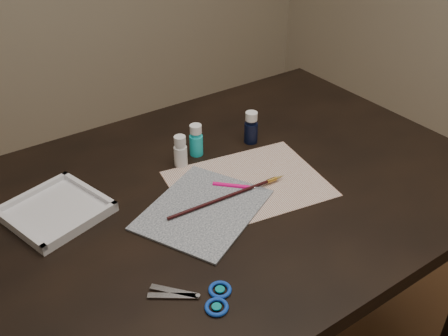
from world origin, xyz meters
TOP-DOWN VIEW (x-y plane):
  - table at (0.00, 0.00)m, footprint 1.30×0.90m
  - paper at (0.05, -0.03)m, footprint 0.40×0.33m
  - canvas at (-0.09, -0.05)m, footprint 0.35×0.32m
  - paint_bottle_white at (-0.04, 0.14)m, footprint 0.04×0.04m
  - paint_bottle_cyan at (0.02, 0.16)m, footprint 0.05×0.05m
  - paint_bottle_navy at (0.18, 0.13)m, footprint 0.05×0.05m
  - paintbrush at (-0.02, -0.05)m, footprint 0.32×0.03m
  - craft_knife at (0.02, -0.04)m, footprint 0.10×0.10m
  - scissors at (-0.26, -0.26)m, footprint 0.19×0.17m
  - palette_tray at (-0.37, 0.12)m, footprint 0.24×0.24m

SIDE VIEW (x-z plane):
  - table at x=0.00m, z-range 0.00..0.75m
  - paper at x=0.05m, z-range 0.75..0.75m
  - canvas at x=-0.09m, z-range 0.75..0.76m
  - scissors at x=-0.26m, z-range 0.75..0.76m
  - craft_knife at x=0.02m, z-range 0.75..0.76m
  - paintbrush at x=-0.02m, z-range 0.76..0.77m
  - palette_tray at x=-0.37m, z-range 0.75..0.77m
  - paint_bottle_white at x=-0.04m, z-range 0.75..0.83m
  - paint_bottle_cyan at x=0.02m, z-range 0.75..0.84m
  - paint_bottle_navy at x=0.18m, z-range 0.75..0.84m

